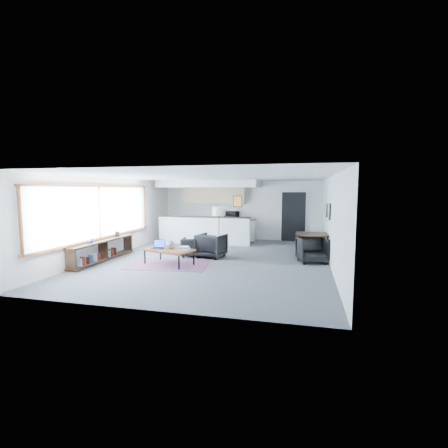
% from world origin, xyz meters
% --- Properties ---
extents(room, '(7.02, 9.02, 2.62)m').
position_xyz_m(room, '(0.00, 0.00, 1.30)').
color(room, '#4C4C4F').
rests_on(room, ground).
extents(window, '(0.10, 5.95, 1.66)m').
position_xyz_m(window, '(-3.46, -0.90, 1.46)').
color(window, '#8CBFFF').
rests_on(window, room).
extents(console, '(0.35, 3.00, 0.80)m').
position_xyz_m(console, '(-3.30, -1.05, 0.33)').
color(console, black).
rests_on(console, floor).
extents(kitchenette, '(4.20, 1.96, 2.60)m').
position_xyz_m(kitchenette, '(-1.20, 3.71, 1.38)').
color(kitchenette, white).
rests_on(kitchenette, floor).
extents(doorway, '(1.10, 0.12, 2.15)m').
position_xyz_m(doorway, '(2.30, 4.42, 1.07)').
color(doorway, black).
rests_on(doorway, room).
extents(track_light, '(1.60, 0.07, 0.15)m').
position_xyz_m(track_light, '(-0.59, 2.20, 2.53)').
color(track_light, silver).
rests_on(track_light, room).
extents(wall_art_lower, '(0.03, 0.38, 0.48)m').
position_xyz_m(wall_art_lower, '(3.47, 0.40, 1.55)').
color(wall_art_lower, black).
rests_on(wall_art_lower, room).
extents(wall_art_upper, '(0.03, 0.34, 0.44)m').
position_xyz_m(wall_art_upper, '(3.47, 1.70, 1.50)').
color(wall_art_upper, black).
rests_on(wall_art_upper, room).
extents(kilim_rug, '(2.43, 1.80, 0.01)m').
position_xyz_m(kilim_rug, '(-1.10, -1.01, 0.01)').
color(kilim_rug, '#64354E').
rests_on(kilim_rug, floor).
extents(coffee_table, '(1.61, 1.20, 0.47)m').
position_xyz_m(coffee_table, '(-1.10, -1.01, 0.43)').
color(coffee_table, brown).
rests_on(coffee_table, floor).
extents(laptop, '(0.37, 0.31, 0.25)m').
position_xyz_m(laptop, '(-1.43, -0.98, 0.54)').
color(laptop, black).
rests_on(laptop, coffee_table).
extents(ceramic_pot, '(0.26, 0.26, 0.26)m').
position_xyz_m(ceramic_pot, '(-1.04, -1.02, 0.60)').
color(ceramic_pot, gray).
rests_on(ceramic_pot, coffee_table).
extents(book_stack, '(0.35, 0.31, 0.10)m').
position_xyz_m(book_stack, '(-0.63, -0.98, 0.51)').
color(book_stack, silver).
rests_on(book_stack, coffee_table).
extents(coaster, '(0.14, 0.14, 0.01)m').
position_xyz_m(coaster, '(-0.92, -1.26, 0.47)').
color(coaster, '#E5590C').
rests_on(coaster, coffee_table).
extents(armchair_left, '(0.76, 0.72, 0.69)m').
position_xyz_m(armchair_left, '(-0.82, 0.29, 0.34)').
color(armchair_left, black).
rests_on(armchair_left, floor).
extents(armchair_right, '(0.96, 0.92, 0.85)m').
position_xyz_m(armchair_right, '(-0.18, 0.31, 0.43)').
color(armchair_right, black).
rests_on(armchair_right, floor).
extents(floor_lamp, '(0.60, 0.60, 1.60)m').
position_xyz_m(floor_lamp, '(-0.17, 1.26, 1.39)').
color(floor_lamp, black).
rests_on(floor_lamp, floor).
extents(dining_table, '(1.00, 1.00, 0.81)m').
position_xyz_m(dining_table, '(3.00, 0.88, 0.74)').
color(dining_table, black).
rests_on(dining_table, floor).
extents(dining_chair_near, '(0.85, 0.82, 0.72)m').
position_xyz_m(dining_chair_near, '(3.00, 0.32, 0.36)').
color(dining_chair_near, black).
rests_on(dining_chair_near, floor).
extents(dining_chair_far, '(0.65, 0.61, 0.59)m').
position_xyz_m(dining_chair_far, '(2.81, 2.12, 0.30)').
color(dining_chair_far, black).
rests_on(dining_chair_far, floor).
extents(microwave, '(0.63, 0.41, 0.40)m').
position_xyz_m(microwave, '(-0.36, 4.15, 1.13)').
color(microwave, black).
rests_on(microwave, kitchenette).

